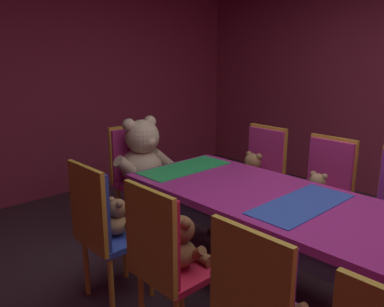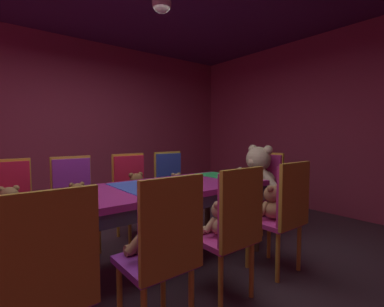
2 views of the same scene
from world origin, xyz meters
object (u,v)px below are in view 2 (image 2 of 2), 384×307
object	(u,v)px
chair_left_3	(171,181)
chair_left_1	(74,193)
banquet_table	(139,198)
pendant_light	(162,3)
teddy_left_0	(10,205)
teddy_left_1	(78,198)
chair_right_3	(286,207)
king_teddy_bear	(258,174)
chair_left_2	(131,186)
teddy_right_1	(152,235)
teddy_right_0	(41,263)
throne_chair	(266,183)
chair_left_0	(8,201)
teddy_left_2	(137,188)
teddy_left_3	(177,184)
teddy_right_3	(272,204)
chair_right_2	(234,222)
teddy_right_2	(220,220)
chair_right_0	(47,274)
chair_right_1	(165,243)

from	to	relation	value
chair_left_3	chair_left_1	bearing A→B (deg)	-88.30
chair_left_3	banquet_table	bearing A→B (deg)	-46.31
chair_left_1	pendant_light	xyz separation A→B (m)	(0.57, 0.75, 1.95)
teddy_left_0	teddy_left_1	bearing A→B (deg)	88.44
chair_right_3	king_teddy_bear	size ratio (longest dim) A/B	1.49
teddy_left_1	chair_left_3	xyz separation A→B (m)	(-0.18, 1.26, 0.02)
chair_left_2	teddy_right_1	size ratio (longest dim) A/B	2.85
teddy_right_0	throne_chair	world-z (taller)	throne_chair
chair_left_0	teddy_left_2	xyz separation A→B (m)	(0.16, 1.24, -0.00)
chair_left_3	teddy_left_3	world-z (taller)	chair_left_3
teddy_left_3	teddy_right_3	xyz separation A→B (m)	(1.45, 0.02, 0.02)
chair_left_0	chair_left_1	xyz separation A→B (m)	(0.02, 0.58, 0.00)
teddy_right_0	chair_right_2	bearing A→B (deg)	-97.10
teddy_right_3	king_teddy_bear	xyz separation A→B (m)	(-0.71, 0.70, 0.13)
chair_right_2	teddy_left_3	bearing A→B (deg)	-21.51
teddy_left_1	teddy_left_3	xyz separation A→B (m)	(-0.04, 1.26, -0.01)
teddy_left_3	chair_left_1	bearing A→B (deg)	-94.76
chair_left_0	teddy_right_2	bearing A→B (deg)	37.31
teddy_left_0	teddy_right_2	xyz separation A→B (m)	(1.44, 1.20, -0.01)
chair_left_0	king_teddy_bear	size ratio (longest dim) A/B	1.49
teddy_left_2	chair_left_0	bearing A→B (deg)	-97.43
pendant_light	teddy_right_2	bearing A→B (deg)	-7.05
pendant_light	king_teddy_bear	bearing A→B (deg)	77.38
teddy_left_2	chair_right_2	distance (m)	1.56
banquet_table	teddy_right_2	xyz separation A→B (m)	(0.71, 0.30, -0.08)
teddy_left_1	chair_left_2	size ratio (longest dim) A/B	0.29
teddy_left_2	chair_right_2	xyz separation A→B (m)	(1.56, -0.03, 0.00)
chair_right_0	king_teddy_bear	xyz separation A→B (m)	(-0.85, 2.54, 0.13)
chair_left_3	teddy_right_2	bearing A→B (deg)	-21.52
chair_right_0	throne_chair	xyz separation A→B (m)	(-0.85, 2.71, 0.00)
chair_left_3	pendant_light	xyz separation A→B (m)	(0.61, -0.51, 1.95)
teddy_left_2	teddy_right_0	size ratio (longest dim) A/B	1.03
teddy_left_1	king_teddy_bear	world-z (taller)	king_teddy_bear
teddy_right_1	chair_right_2	xyz separation A→B (m)	(0.13, 0.59, -0.00)
chair_right_2	teddy_left_2	bearing A→B (deg)	-1.25
teddy_right_2	pendant_light	bearing A→B (deg)	-7.05
king_teddy_bear	chair_left_0	bearing A→B (deg)	-18.73
chair_right_1	chair_right_2	world-z (taller)	same
teddy_left_0	chair_right_2	bearing A→B (deg)	37.35
teddy_left_1	chair_right_0	bearing A→B (deg)	-19.97
teddy_left_0	teddy_right_2	world-z (taller)	teddy_left_0
throne_chair	chair_left_2	bearing A→B (deg)	-29.82
chair_right_3	teddy_right_1	bearing A→B (deg)	84.33
chair_left_1	chair_right_2	distance (m)	1.82
banquet_table	chair_left_1	bearing A→B (deg)	-158.72
chair_right_0	teddy_left_3	bearing A→B (deg)	-48.80
chair_left_0	teddy_right_1	size ratio (longest dim) A/B	2.85
chair_left_2	teddy_right_2	world-z (taller)	chair_left_2
chair_left_2	teddy_right_0	xyz separation A→B (m)	(1.56, -1.23, -0.01)
chair_left_3	teddy_right_2	distance (m)	1.72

